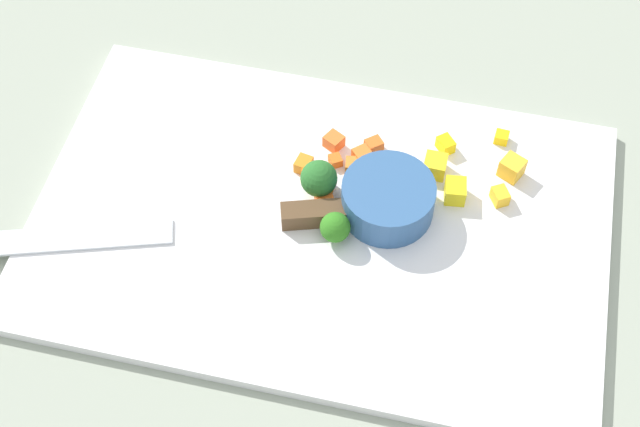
# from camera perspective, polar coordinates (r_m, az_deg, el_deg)

# --- Properties ---
(ground_plane) EXTENTS (4.00, 4.00, 0.00)m
(ground_plane) POSITION_cam_1_polar(r_m,az_deg,el_deg) (0.82, -0.00, -0.86)
(ground_plane) COLOR #959D8C
(cutting_board) EXTENTS (0.51, 0.33, 0.01)m
(cutting_board) POSITION_cam_1_polar(r_m,az_deg,el_deg) (0.82, -0.00, -0.63)
(cutting_board) COLOR white
(cutting_board) RESTS_ON ground_plane
(prep_bowl) EXTENTS (0.08, 0.08, 0.03)m
(prep_bowl) POSITION_cam_1_polar(r_m,az_deg,el_deg) (0.81, 4.30, 0.92)
(prep_bowl) COLOR #315A8E
(prep_bowl) RESTS_ON cutting_board
(chef_knife) EXTENTS (0.35, 0.13, 0.02)m
(chef_knife) POSITION_cam_1_polar(r_m,az_deg,el_deg) (0.81, -6.01, -0.69)
(chef_knife) COLOR silver
(chef_knife) RESTS_ON cutting_board
(carrot_dice_0) EXTENTS (0.02, 0.02, 0.01)m
(carrot_dice_0) POSITION_cam_1_polar(r_m,az_deg,el_deg) (0.86, 0.88, 4.56)
(carrot_dice_0) COLOR orange
(carrot_dice_0) RESTS_ON cutting_board
(carrot_dice_1) EXTENTS (0.02, 0.02, 0.01)m
(carrot_dice_1) POSITION_cam_1_polar(r_m,az_deg,el_deg) (0.82, 0.02, 0.96)
(carrot_dice_1) COLOR orange
(carrot_dice_1) RESTS_ON cutting_board
(carrot_dice_2) EXTENTS (0.02, 0.02, 0.01)m
(carrot_dice_2) POSITION_cam_1_polar(r_m,az_deg,el_deg) (0.86, 3.40, 4.29)
(carrot_dice_2) COLOR orange
(carrot_dice_2) RESTS_ON cutting_board
(carrot_dice_3) EXTENTS (0.02, 0.02, 0.01)m
(carrot_dice_3) POSITION_cam_1_polar(r_m,az_deg,el_deg) (0.84, 2.07, 2.99)
(carrot_dice_3) COLOR orange
(carrot_dice_3) RESTS_ON cutting_board
(carrot_dice_4) EXTENTS (0.01, 0.01, 0.01)m
(carrot_dice_4) POSITION_cam_1_polar(r_m,az_deg,el_deg) (0.84, -0.76, 2.53)
(carrot_dice_4) COLOR orange
(carrot_dice_4) RESTS_ON cutting_board
(carrot_dice_5) EXTENTS (0.02, 0.02, 0.01)m
(carrot_dice_5) POSITION_cam_1_polar(r_m,az_deg,el_deg) (0.85, 1.05, 3.34)
(carrot_dice_5) COLOR orange
(carrot_dice_5) RESTS_ON cutting_board
(carrot_dice_6) EXTENTS (0.02, 0.02, 0.01)m
(carrot_dice_6) POSITION_cam_1_polar(r_m,az_deg,el_deg) (0.84, -1.04, 3.10)
(carrot_dice_6) COLOR orange
(carrot_dice_6) RESTS_ON cutting_board
(carrot_dice_7) EXTENTS (0.02, 0.02, 0.02)m
(carrot_dice_7) POSITION_cam_1_polar(r_m,az_deg,el_deg) (0.81, -0.36, 0.27)
(carrot_dice_7) COLOR orange
(carrot_dice_7) RESTS_ON cutting_board
(carrot_dice_8) EXTENTS (0.01, 0.01, 0.01)m
(carrot_dice_8) POSITION_cam_1_polar(r_m,az_deg,el_deg) (0.83, 0.73, 1.78)
(carrot_dice_8) COLOR orange
(carrot_dice_8) RESTS_ON cutting_board
(carrot_dice_9) EXTENTS (0.02, 0.02, 0.01)m
(carrot_dice_9) POSITION_cam_1_polar(r_m,az_deg,el_deg) (0.85, 2.64, 3.65)
(carrot_dice_9) COLOR orange
(carrot_dice_9) RESTS_ON cutting_board
(pepper_dice_0) EXTENTS (0.02, 0.02, 0.01)m
(pepper_dice_0) POSITION_cam_1_polar(r_m,az_deg,el_deg) (0.87, 7.90, 4.31)
(pepper_dice_0) COLOR yellow
(pepper_dice_0) RESTS_ON cutting_board
(pepper_dice_1) EXTENTS (0.01, 0.01, 0.01)m
(pepper_dice_1) POSITION_cam_1_polar(r_m,az_deg,el_deg) (0.88, 11.34, 4.72)
(pepper_dice_1) COLOR yellow
(pepper_dice_1) RESTS_ON cutting_board
(pepper_dice_2) EXTENTS (0.02, 0.02, 0.01)m
(pepper_dice_2) POSITION_cam_1_polar(r_m,az_deg,el_deg) (0.84, 11.25, 1.08)
(pepper_dice_2) COLOR yellow
(pepper_dice_2) RESTS_ON cutting_board
(pepper_dice_3) EXTENTS (0.03, 0.03, 0.02)m
(pepper_dice_3) POSITION_cam_1_polar(r_m,az_deg,el_deg) (0.85, 11.97, 2.83)
(pepper_dice_3) COLOR yellow
(pepper_dice_3) RESTS_ON cutting_board
(pepper_dice_4) EXTENTS (0.02, 0.02, 0.02)m
(pepper_dice_4) POSITION_cam_1_polar(r_m,az_deg,el_deg) (0.85, 7.24, 2.99)
(pepper_dice_4) COLOR yellow
(pepper_dice_4) RESTS_ON cutting_board
(pepper_dice_5) EXTENTS (0.02, 0.02, 0.02)m
(pepper_dice_5) POSITION_cam_1_polar(r_m,az_deg,el_deg) (0.83, 8.50, 1.41)
(pepper_dice_5) COLOR yellow
(pepper_dice_5) RESTS_ON cutting_board
(broccoli_floret_0) EXTENTS (0.03, 0.03, 0.03)m
(broccoli_floret_0) POSITION_cam_1_polar(r_m,az_deg,el_deg) (0.79, 0.96, -0.89)
(broccoli_floret_0) COLOR #94BE56
(broccoli_floret_0) RESTS_ON cutting_board
(broccoli_floret_1) EXTENTS (0.03, 0.03, 0.04)m
(broccoli_floret_1) POSITION_cam_1_polar(r_m,az_deg,el_deg) (0.81, -0.07, 2.20)
(broccoli_floret_1) COLOR #8EBA5B
(broccoli_floret_1) RESTS_ON cutting_board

